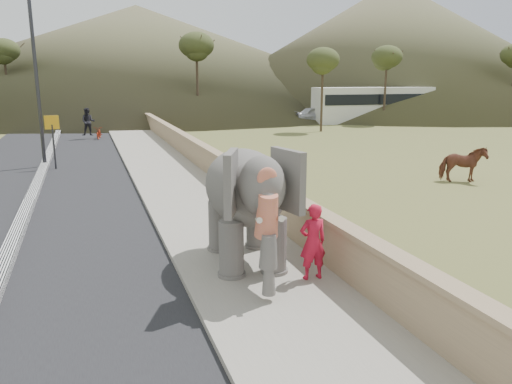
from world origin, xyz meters
The scene contains 16 objects.
ground centered at (0.00, 0.00, 0.00)m, with size 160.00×160.00×0.00m, color olive.
road centered at (-5.00, 10.00, 0.01)m, with size 7.00×120.00×0.03m, color black.
median centered at (-5.00, 10.00, 0.11)m, with size 0.35×120.00×0.22m, color black.
walkway centered at (0.00, 10.00, 0.07)m, with size 3.00×120.00×0.15m, color #9E9687.
parapet centered at (1.65, 10.00, 0.55)m, with size 0.30×120.00×1.10m, color tan.
lamppost centered at (-4.69, 17.43, 4.87)m, with size 1.76×0.36×8.00m.
signboard centered at (-4.50, 16.65, 1.64)m, with size 0.60×0.08×2.40m.
cow centered at (10.79, 8.53, 0.71)m, with size 0.77×1.69×1.43m, color brown.
distant_car centered at (16.57, 33.35, 0.72)m, with size 1.70×4.23×1.44m, color #BABAC1.
bus_white centered at (21.46, 32.35, 1.55)m, with size 2.50×11.00×3.10m, color silver.
bus_orange centered at (28.34, 33.21, 1.55)m, with size 2.50×11.00×3.10m, color orange.
hill_right centered at (36.00, 52.00, 8.00)m, with size 56.00×56.00×16.00m, color brown.
hill_far centered at (5.00, 70.00, 7.00)m, with size 80.00×80.00×14.00m, color brown.
elephant_and_man centered at (0.02, 2.73, 1.43)m, with size 2.30×3.73×2.58m.
motorcyclist centered at (-2.67, 27.53, 0.87)m, with size 1.49×1.61×2.06m.
trees centered at (2.01, 27.40, 3.71)m, with size 47.85×44.33×8.34m.
Camera 1 is at (-3.12, -7.09, 4.09)m, focal length 35.00 mm.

